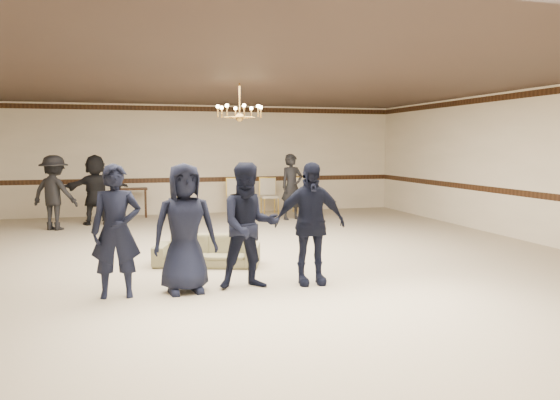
{
  "coord_description": "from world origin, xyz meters",
  "views": [
    {
      "loc": [
        -2.15,
        -9.67,
        2.02
      ],
      "look_at": [
        0.39,
        -0.5,
        1.09
      ],
      "focal_mm": 36.0,
      "sensor_mm": 36.0,
      "label": 1
    }
  ],
  "objects_px": {
    "banquet_chair_left": "(236,197)",
    "adult_mid": "(96,190)",
    "boy_b": "(185,228)",
    "banquet_chair_mid": "(270,196)",
    "boy_d": "(310,223)",
    "adult_right": "(292,187)",
    "chandelier": "(239,100)",
    "adult_left": "(54,193)",
    "console_table": "(129,203)",
    "boy_c": "(249,226)",
    "banquet_chair_right": "(302,195)",
    "settee": "(207,250)",
    "boy_a": "(116,231)"
  },
  "relations": [
    {
      "from": "boy_b",
      "to": "adult_left",
      "type": "xyz_separation_m",
      "value": [
        -2.4,
        6.61,
        0.0
      ]
    },
    {
      "from": "boy_b",
      "to": "adult_left",
      "type": "height_order",
      "value": "adult_left"
    },
    {
      "from": "banquet_chair_left",
      "to": "chandelier",
      "type": "bearing_deg",
      "value": -97.26
    },
    {
      "from": "chandelier",
      "to": "adult_mid",
      "type": "bearing_deg",
      "value": 123.92
    },
    {
      "from": "boy_a",
      "to": "banquet_chair_right",
      "type": "bearing_deg",
      "value": 60.86
    },
    {
      "from": "boy_a",
      "to": "adult_mid",
      "type": "bearing_deg",
      "value": 97.78
    },
    {
      "from": "settee",
      "to": "boy_c",
      "type": "bearing_deg",
      "value": -59.2
    },
    {
      "from": "boy_a",
      "to": "boy_b",
      "type": "bearing_deg",
      "value": 3.05
    },
    {
      "from": "adult_left",
      "to": "console_table",
      "type": "height_order",
      "value": "adult_left"
    },
    {
      "from": "adult_right",
      "to": "banquet_chair_left",
      "type": "bearing_deg",
      "value": 119.09
    },
    {
      "from": "banquet_chair_left",
      "to": "boy_a",
      "type": "bearing_deg",
      "value": -108.34
    },
    {
      "from": "boy_b",
      "to": "banquet_chair_mid",
      "type": "height_order",
      "value": "boy_b"
    },
    {
      "from": "boy_a",
      "to": "console_table",
      "type": "distance_m",
      "value": 8.52
    },
    {
      "from": "boy_b",
      "to": "banquet_chair_right",
      "type": "height_order",
      "value": "boy_b"
    },
    {
      "from": "settee",
      "to": "chandelier",
      "type": "bearing_deg",
      "value": 76.48
    },
    {
      "from": "boy_a",
      "to": "adult_left",
      "type": "bearing_deg",
      "value": 105.87
    },
    {
      "from": "adult_mid",
      "to": "chandelier",
      "type": "bearing_deg",
      "value": 117.69
    },
    {
      "from": "banquet_chair_left",
      "to": "banquet_chair_mid",
      "type": "height_order",
      "value": "same"
    },
    {
      "from": "settee",
      "to": "adult_left",
      "type": "distance_m",
      "value": 5.8
    },
    {
      "from": "adult_mid",
      "to": "banquet_chair_mid",
      "type": "distance_m",
      "value": 4.95
    },
    {
      "from": "adult_mid",
      "to": "banquet_chair_right",
      "type": "bearing_deg",
      "value": -176.55
    },
    {
      "from": "boy_c",
      "to": "adult_right",
      "type": "relative_size",
      "value": 1.0
    },
    {
      "from": "boy_a",
      "to": "boy_d",
      "type": "xyz_separation_m",
      "value": [
        2.7,
        0.0,
        0.0
      ]
    },
    {
      "from": "settee",
      "to": "banquet_chair_mid",
      "type": "bearing_deg",
      "value": 85.48
    },
    {
      "from": "settee",
      "to": "adult_left",
      "type": "bearing_deg",
      "value": 138.91
    },
    {
      "from": "boy_b",
      "to": "adult_mid",
      "type": "distance_m",
      "value": 7.46
    },
    {
      "from": "banquet_chair_mid",
      "to": "banquet_chair_left",
      "type": "bearing_deg",
      "value": -174.61
    },
    {
      "from": "boy_b",
      "to": "adult_right",
      "type": "relative_size",
      "value": 1.0
    },
    {
      "from": "boy_c",
      "to": "banquet_chair_mid",
      "type": "xyz_separation_m",
      "value": [
        2.43,
        8.3,
        -0.37
      ]
    },
    {
      "from": "boy_d",
      "to": "adult_right",
      "type": "distance_m",
      "value": 7.14
    },
    {
      "from": "chandelier",
      "to": "settee",
      "type": "distance_m",
      "value": 3.08
    },
    {
      "from": "banquet_chair_left",
      "to": "banquet_chair_right",
      "type": "height_order",
      "value": "same"
    },
    {
      "from": "settee",
      "to": "banquet_chair_right",
      "type": "distance_m",
      "value": 7.66
    },
    {
      "from": "adult_mid",
      "to": "boy_b",
      "type": "bearing_deg",
      "value": 95.4
    },
    {
      "from": "console_table",
      "to": "banquet_chair_mid",
      "type": "bearing_deg",
      "value": -2.3
    },
    {
      "from": "console_table",
      "to": "adult_right",
      "type": "bearing_deg",
      "value": -19.92
    },
    {
      "from": "boy_a",
      "to": "adult_mid",
      "type": "xyz_separation_m",
      "value": [
        -0.6,
        7.31,
        0.0
      ]
    },
    {
      "from": "boy_c",
      "to": "settee",
      "type": "distance_m",
      "value": 1.81
    },
    {
      "from": "adult_right",
      "to": "console_table",
      "type": "relative_size",
      "value": 1.8
    },
    {
      "from": "banquet_chair_right",
      "to": "settee",
      "type": "bearing_deg",
      "value": -118.72
    },
    {
      "from": "adult_left",
      "to": "banquet_chair_right",
      "type": "relative_size",
      "value": 1.71
    },
    {
      "from": "boy_d",
      "to": "banquet_chair_mid",
      "type": "bearing_deg",
      "value": 82.64
    },
    {
      "from": "adult_left",
      "to": "banquet_chair_mid",
      "type": "xyz_separation_m",
      "value": [
        5.73,
        1.69,
        -0.37
      ]
    },
    {
      "from": "boy_c",
      "to": "settee",
      "type": "height_order",
      "value": "boy_c"
    },
    {
      "from": "banquet_chair_left",
      "to": "adult_mid",
      "type": "bearing_deg",
      "value": -162.55
    },
    {
      "from": "adult_mid",
      "to": "adult_right",
      "type": "height_order",
      "value": "same"
    },
    {
      "from": "banquet_chair_right",
      "to": "adult_left",
      "type": "bearing_deg",
      "value": -164.89
    },
    {
      "from": "banquet_chair_mid",
      "to": "adult_mid",
      "type": "bearing_deg",
      "value": -162.98
    },
    {
      "from": "boy_c",
      "to": "boy_d",
      "type": "relative_size",
      "value": 1.0
    },
    {
      "from": "boy_a",
      "to": "adult_right",
      "type": "bearing_deg",
      "value": 60.0
    }
  ]
}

